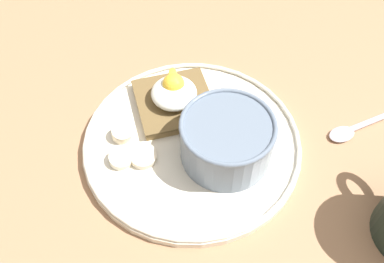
% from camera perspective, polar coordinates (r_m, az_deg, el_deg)
% --- Properties ---
extents(ground_plane, '(1.20, 1.20, 0.02)m').
position_cam_1_polar(ground_plane, '(0.56, 0.00, -2.48)').
color(ground_plane, '#9E7451').
rests_on(ground_plane, ground).
extents(plate, '(0.28, 0.28, 0.02)m').
position_cam_1_polar(plate, '(0.54, 0.00, -1.40)').
color(plate, silver).
rests_on(plate, ground_plane).
extents(oatmeal_bowl, '(0.11, 0.11, 0.06)m').
position_cam_1_polar(oatmeal_bowl, '(0.51, 4.65, -1.01)').
color(oatmeal_bowl, slate).
rests_on(oatmeal_bowl, plate).
extents(toast_slice, '(0.12, 0.12, 0.01)m').
position_cam_1_polar(toast_slice, '(0.57, -2.36, 3.94)').
color(toast_slice, brown).
rests_on(toast_slice, plate).
extents(poached_egg, '(0.06, 0.09, 0.04)m').
position_cam_1_polar(poached_egg, '(0.56, -2.43, 5.42)').
color(poached_egg, white).
rests_on(poached_egg, toast_slice).
extents(banana_slice_front, '(0.04, 0.04, 0.01)m').
position_cam_1_polar(banana_slice_front, '(0.53, -6.50, -3.32)').
color(banana_slice_front, beige).
rests_on(banana_slice_front, plate).
extents(banana_slice_left, '(0.04, 0.04, 0.01)m').
position_cam_1_polar(banana_slice_left, '(0.53, -9.43, -3.51)').
color(banana_slice_left, '#EEE3C8').
rests_on(banana_slice_left, plate).
extents(banana_slice_back, '(0.04, 0.04, 0.02)m').
position_cam_1_polar(banana_slice_back, '(0.55, -9.27, -0.22)').
color(banana_slice_back, '#FBE7C2').
rests_on(banana_slice_back, plate).
extents(spoon, '(0.12, 0.06, 0.01)m').
position_cam_1_polar(spoon, '(0.61, 21.25, 0.62)').
color(spoon, silver).
rests_on(spoon, ground_plane).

